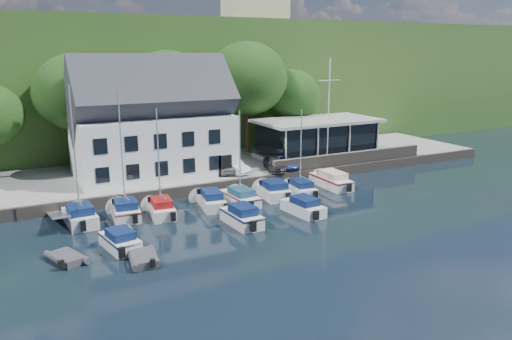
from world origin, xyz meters
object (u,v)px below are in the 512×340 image
Objects in this scene: harbor_building at (153,128)px; boat_r1_2 at (159,161)px; car_white at (234,166)px; boat_r1_5 at (273,189)px; flagpole at (328,112)px; boat_r1_4 at (240,154)px; dinghy_1 at (143,257)px; boat_r1_6 at (301,147)px; car_blue at (283,162)px; boat_r1_7 at (331,179)px; car_silver at (226,166)px; boat_r2_3 at (303,205)px; car_dgrey at (274,164)px; boat_r1_3 at (211,198)px; boat_r2_2 at (242,215)px; boat_r1_0 at (75,163)px; boat_r2_0 at (120,239)px; dinghy_0 at (67,257)px; boat_r1_1 at (122,160)px; club_pavilion at (317,138)px.

boat_r1_2 is (-2.25, -9.21, -1.05)m from harbor_building.
car_white is 5.98m from boat_r1_5.
flagpole reaches higher than boat_r1_4.
boat_r1_2 reaches higher than dinghy_1.
boat_r1_6 is (12.50, -0.19, -0.07)m from boat_r1_2.
harbor_building is 1.70× the size of boat_r1_6.
harbor_building is at bearing 154.92° from car_blue.
dinghy_1 is (-19.96, -8.70, -0.43)m from boat_r1_7.
car_silver is 11.40m from boat_r2_3.
harbor_building is 8.34m from car_white.
flagpole is at bearing -13.39° from harbor_building.
car_dgrey is 0.68× the size of boat_r1_3.
boat_r1_6 is 1.54× the size of boat_r2_2.
boat_r1_0 is at bearing -173.54° from boat_r1_3.
boat_r2_3 is at bearing -139.31° from boat_r1_7.
boat_r2_0 is (-8.52, -5.54, -0.03)m from boat_r1_3.
harbor_building is 17.38m from flagpole.
dinghy_1 is (-3.51, -8.00, -3.96)m from boat_r1_2.
car_white is 0.46× the size of boat_r1_6.
boat_r1_4 reaches higher than car_silver.
car_white reaches higher than dinghy_1.
dinghy_1 is (-12.52, -14.01, -1.31)m from car_white.
boat_r2_3 is (-0.11, -4.90, -0.05)m from boat_r1_5.
boat_r1_2 is 1.03× the size of boat_r1_4.
car_silver reaches higher than car_white.
boat_r1_2 is 1.56× the size of boat_r2_3.
dinghy_0 is (-26.72, -10.99, -5.97)m from flagpole.
boat_r2_0 is at bearing -129.66° from car_dgrey.
boat_r1_7 is 13.08m from boat_r2_2.
car_blue is at bearing 28.42° from boat_r1_2.
car_white is 13.08m from boat_r1_1.
flagpole reaches higher than car_white.
club_pavilion is 4.78× the size of dinghy_0.
car_dgrey is 21.30m from dinghy_1.
boat_r2_3 is (14.19, 0.56, 0.02)m from boat_r2_0.
boat_r1_6 is 5.33m from boat_r1_7.
dinghy_0 is at bearing -178.57° from boat_r2_2.
boat_r1_4 is (-2.31, -6.15, 2.55)m from car_white.
boat_r1_3 is 8.99m from boat_r1_6.
car_white is 1.35× the size of dinghy_1.
flagpole reaches higher than boat_r2_3.
car_blue reaches higher than car_dgrey.
dinghy_1 is at bearing -141.11° from car_white.
car_silver reaches higher than boat_r1_7.
car_silver is 7.34m from boat_r1_4.
boat_r2_3 is at bearing -22.02° from boat_r1_0.
boat_r1_6 is at bearing -76.74° from car_dgrey.
harbor_building is at bearing 150.11° from boat_r1_7.
car_silver reaches higher than boat_r2_0.
car_dgrey is (4.65, -1.19, -0.05)m from car_silver.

